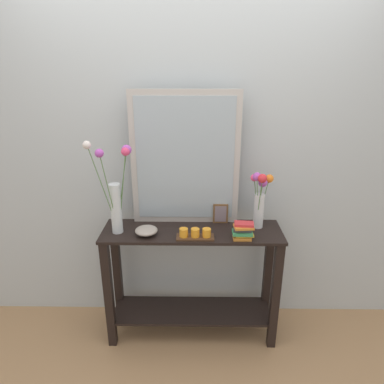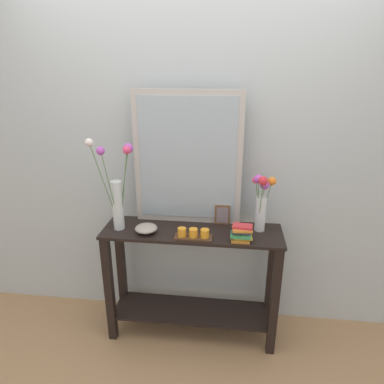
{
  "view_description": "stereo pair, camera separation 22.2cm",
  "coord_description": "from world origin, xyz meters",
  "px_view_note": "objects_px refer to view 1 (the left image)",
  "views": [
    {
      "loc": [
        0.03,
        -2.08,
        1.9
      ],
      "look_at": [
        0.0,
        0.0,
        1.13
      ],
      "focal_mm": 32.04,
      "sensor_mm": 36.0,
      "label": 1
    },
    {
      "loc": [
        0.25,
        -2.07,
        1.9
      ],
      "look_at": [
        0.0,
        0.0,
        1.13
      ],
      "focal_mm": 32.04,
      "sensor_mm": 36.0,
      "label": 2
    }
  ],
  "objects_px": {
    "vase_right": "(260,198)",
    "candle_tray": "(195,234)",
    "decorative_bowl": "(146,230)",
    "picture_frame_small": "(220,214)",
    "mirror_leaning": "(185,160)",
    "tall_vase_left": "(115,193)",
    "book_stack": "(243,231)",
    "console_table": "(192,275)"
  },
  "relations": [
    {
      "from": "book_stack",
      "to": "candle_tray",
      "type": "bearing_deg",
      "value": 179.99
    },
    {
      "from": "decorative_bowl",
      "to": "book_stack",
      "type": "relative_size",
      "value": 1.07
    },
    {
      "from": "picture_frame_small",
      "to": "decorative_bowl",
      "type": "relative_size",
      "value": 0.95
    },
    {
      "from": "decorative_bowl",
      "to": "vase_right",
      "type": "bearing_deg",
      "value": 8.93
    },
    {
      "from": "picture_frame_small",
      "to": "decorative_bowl",
      "type": "xyz_separation_m",
      "value": [
        -0.5,
        -0.19,
        -0.04
      ]
    },
    {
      "from": "picture_frame_small",
      "to": "decorative_bowl",
      "type": "bearing_deg",
      "value": -159.21
    },
    {
      "from": "console_table",
      "to": "decorative_bowl",
      "type": "xyz_separation_m",
      "value": [
        -0.3,
        -0.07,
        0.38
      ]
    },
    {
      "from": "tall_vase_left",
      "to": "decorative_bowl",
      "type": "relative_size",
      "value": 4.26
    },
    {
      "from": "picture_frame_small",
      "to": "book_stack",
      "type": "height_order",
      "value": "picture_frame_small"
    },
    {
      "from": "candle_tray",
      "to": "mirror_leaning",
      "type": "bearing_deg",
      "value": 105.32
    },
    {
      "from": "picture_frame_small",
      "to": "console_table",
      "type": "bearing_deg",
      "value": -148.57
    },
    {
      "from": "mirror_leaning",
      "to": "decorative_bowl",
      "type": "height_order",
      "value": "mirror_leaning"
    },
    {
      "from": "mirror_leaning",
      "to": "candle_tray",
      "type": "bearing_deg",
      "value": -74.68
    },
    {
      "from": "mirror_leaning",
      "to": "picture_frame_small",
      "type": "bearing_deg",
      "value": -5.21
    },
    {
      "from": "mirror_leaning",
      "to": "tall_vase_left",
      "type": "xyz_separation_m",
      "value": [
        -0.44,
        -0.18,
        -0.18
      ]
    },
    {
      "from": "tall_vase_left",
      "to": "picture_frame_small",
      "type": "xyz_separation_m",
      "value": [
        0.69,
        0.16,
        -0.21
      ]
    },
    {
      "from": "picture_frame_small",
      "to": "mirror_leaning",
      "type": "bearing_deg",
      "value": 174.79
    },
    {
      "from": "console_table",
      "to": "decorative_bowl",
      "type": "distance_m",
      "value": 0.49
    },
    {
      "from": "mirror_leaning",
      "to": "tall_vase_left",
      "type": "relative_size",
      "value": 1.44
    },
    {
      "from": "console_table",
      "to": "book_stack",
      "type": "bearing_deg",
      "value": -18.6
    },
    {
      "from": "tall_vase_left",
      "to": "decorative_bowl",
      "type": "distance_m",
      "value": 0.32
    },
    {
      "from": "console_table",
      "to": "book_stack",
      "type": "xyz_separation_m",
      "value": [
        0.33,
        -0.11,
        0.41
      ]
    },
    {
      "from": "picture_frame_small",
      "to": "decorative_bowl",
      "type": "height_order",
      "value": "picture_frame_small"
    },
    {
      "from": "vase_right",
      "to": "decorative_bowl",
      "type": "relative_size",
      "value": 2.73
    },
    {
      "from": "tall_vase_left",
      "to": "book_stack",
      "type": "bearing_deg",
      "value": -5.23
    },
    {
      "from": "decorative_bowl",
      "to": "book_stack",
      "type": "xyz_separation_m",
      "value": [
        0.63,
        -0.04,
        0.02
      ]
    },
    {
      "from": "console_table",
      "to": "vase_right",
      "type": "height_order",
      "value": "vase_right"
    },
    {
      "from": "vase_right",
      "to": "picture_frame_small",
      "type": "relative_size",
      "value": 2.87
    },
    {
      "from": "vase_right",
      "to": "book_stack",
      "type": "relative_size",
      "value": 2.91
    },
    {
      "from": "console_table",
      "to": "decorative_bowl",
      "type": "bearing_deg",
      "value": -167.27
    },
    {
      "from": "tall_vase_left",
      "to": "vase_right",
      "type": "xyz_separation_m",
      "value": [
        0.95,
        0.09,
        -0.06
      ]
    },
    {
      "from": "mirror_leaning",
      "to": "picture_frame_small",
      "type": "xyz_separation_m",
      "value": [
        0.25,
        -0.02,
        -0.39
      ]
    },
    {
      "from": "console_table",
      "to": "mirror_leaning",
      "type": "distance_m",
      "value": 0.82
    },
    {
      "from": "console_table",
      "to": "tall_vase_left",
      "type": "distance_m",
      "value": 0.8
    },
    {
      "from": "mirror_leaning",
      "to": "decorative_bowl",
      "type": "bearing_deg",
      "value": -139.95
    },
    {
      "from": "console_table",
      "to": "picture_frame_small",
      "type": "relative_size",
      "value": 8.61
    },
    {
      "from": "tall_vase_left",
      "to": "book_stack",
      "type": "height_order",
      "value": "tall_vase_left"
    },
    {
      "from": "candle_tray",
      "to": "decorative_bowl",
      "type": "height_order",
      "value": "candle_tray"
    },
    {
      "from": "console_table",
      "to": "mirror_leaning",
      "type": "relative_size",
      "value": 1.33
    },
    {
      "from": "vase_right",
      "to": "decorative_bowl",
      "type": "distance_m",
      "value": 0.79
    },
    {
      "from": "vase_right",
      "to": "candle_tray",
      "type": "xyz_separation_m",
      "value": [
        -0.43,
        -0.16,
        -0.19
      ]
    },
    {
      "from": "candle_tray",
      "to": "picture_frame_small",
      "type": "relative_size",
      "value": 1.73
    }
  ]
}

